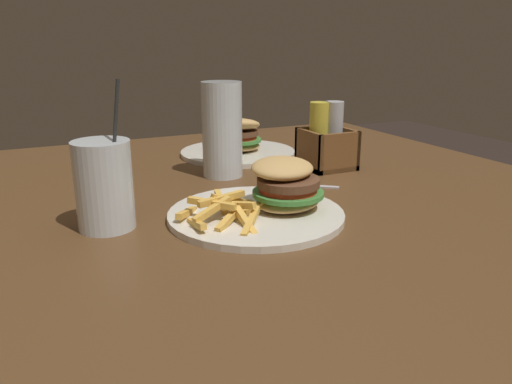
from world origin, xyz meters
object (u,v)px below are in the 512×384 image
spoon (276,182)px  condiment_caddy (326,143)px  beer_glass (222,132)px  juice_glass (104,190)px  meal_plate_far (238,144)px  meal_plate_near (269,200)px

spoon → condiment_caddy: 0.17m
beer_glass → juice_glass: bearing=-143.1°
juice_glass → meal_plate_far: juice_glass is taller
meal_plate_near → meal_plate_far: 0.41m
spoon → condiment_caddy: (0.15, 0.07, 0.05)m
spoon → meal_plate_near: bearing=96.1°
meal_plate_near → meal_plate_far: bearing=73.0°
spoon → meal_plate_far: meal_plate_far is taller
meal_plate_near → condiment_caddy: (0.24, 0.21, 0.03)m
beer_glass → condiment_caddy: (0.22, -0.03, -0.03)m
condiment_caddy → meal_plate_near: bearing=-138.3°
condiment_caddy → meal_plate_far: bearing=123.2°
juice_glass → condiment_caddy: (0.47, 0.16, -0.00)m
meal_plate_near → beer_glass: 0.25m
beer_glass → meal_plate_near: bearing=-95.6°
beer_glass → meal_plate_far: (0.10, 0.15, -0.06)m
meal_plate_far → meal_plate_near: bearing=-107.0°
beer_glass → meal_plate_far: bearing=57.2°
meal_plate_far → condiment_caddy: 0.22m
meal_plate_near → beer_glass: (0.02, 0.25, 0.06)m
beer_glass → juice_glass: size_ratio=0.87×
spoon → juice_glass: bearing=53.0°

